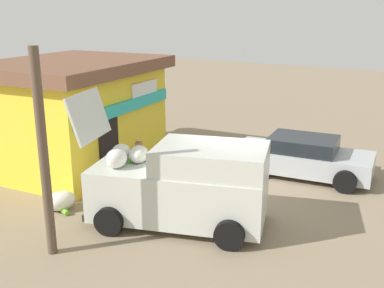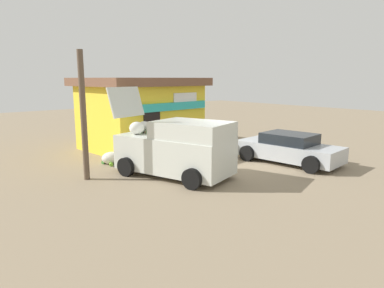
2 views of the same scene
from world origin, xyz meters
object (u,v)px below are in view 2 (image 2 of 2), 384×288
(delivery_van, at_px, (176,148))
(customer_bending, at_px, (149,145))
(unloaded_banana_pile, at_px, (111,158))
(parked_sedan, at_px, (289,149))
(storefront_bar, at_px, (141,112))
(vendor_standing, at_px, (165,140))
(paint_bucket, at_px, (202,146))

(delivery_van, relative_size, customer_bending, 3.15)
(delivery_van, height_order, customer_bending, delivery_van)
(unloaded_banana_pile, bearing_deg, parked_sedan, -38.75)
(storefront_bar, xyz_separation_m, customer_bending, (-2.04, -3.70, -0.87))
(delivery_van, relative_size, parked_sedan, 1.11)
(parked_sedan, height_order, vendor_standing, vendor_standing)
(parked_sedan, height_order, unloaded_banana_pile, parked_sedan)
(delivery_van, xyz_separation_m, vendor_standing, (0.96, 2.02, -0.08))
(delivery_van, distance_m, customer_bending, 1.66)
(vendor_standing, bearing_deg, paint_bucket, 17.29)
(parked_sedan, distance_m, paint_bucket, 4.48)
(storefront_bar, bearing_deg, delivery_van, -110.09)
(vendor_standing, height_order, unloaded_banana_pile, vendor_standing)
(vendor_standing, relative_size, unloaded_banana_pile, 1.85)
(delivery_van, xyz_separation_m, unloaded_banana_pile, (-0.95, 3.15, -0.78))
(customer_bending, height_order, paint_bucket, customer_bending)
(parked_sedan, bearing_deg, unloaded_banana_pile, 141.25)
(storefront_bar, relative_size, delivery_van, 1.26)
(parked_sedan, bearing_deg, vendor_standing, 137.77)
(storefront_bar, xyz_separation_m, parked_sedan, (2.82, -6.80, -1.19))
(unloaded_banana_pile, bearing_deg, paint_bucket, -2.70)
(paint_bucket, bearing_deg, vendor_standing, -162.71)
(vendor_standing, distance_m, unloaded_banana_pile, 2.33)
(parked_sedan, height_order, customer_bending, customer_bending)
(paint_bucket, bearing_deg, customer_bending, -162.23)
(unloaded_banana_pile, bearing_deg, customer_bending, -59.81)
(parked_sedan, xyz_separation_m, unloaded_banana_pile, (-5.73, 4.60, -0.36))
(storefront_bar, relative_size, customer_bending, 3.97)
(vendor_standing, distance_m, paint_bucket, 3.14)
(customer_bending, bearing_deg, paint_bucket, 17.77)
(storefront_bar, height_order, delivery_van, storefront_bar)
(storefront_bar, relative_size, vendor_standing, 3.72)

